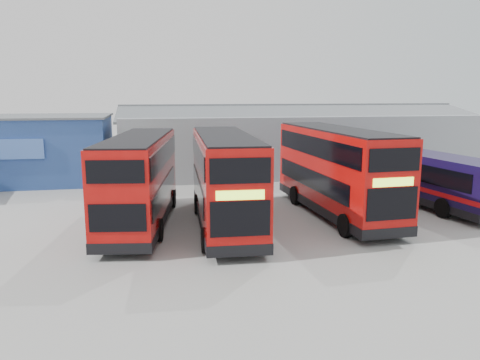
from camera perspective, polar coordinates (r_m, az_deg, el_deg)
ground_plane at (r=22.28m, az=1.55°, el=-7.33°), size 120.00×120.00×0.00m
office_block at (r=40.10m, az=-24.30°, el=3.52°), size 12.30×8.32×5.12m
maintenance_shed at (r=42.80m, az=6.45°, el=4.81°), size 30.50×12.00×5.89m
double_decker_left at (r=24.71m, az=-12.11°, el=-0.19°), size 4.18×11.32×4.69m
double_decker_centre at (r=23.95m, az=-1.86°, el=-0.16°), size 3.28×11.46×4.80m
double_decker_right at (r=26.82m, az=11.66°, el=0.91°), size 3.45×11.76×4.92m
single_decker_blue at (r=31.40m, az=21.37°, el=0.20°), size 4.38×12.05×3.20m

